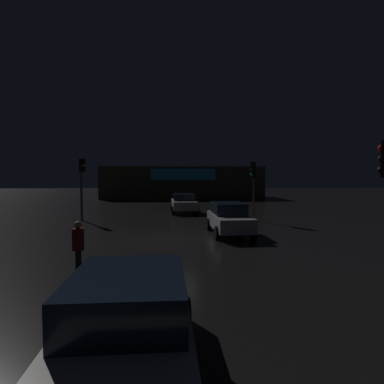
{
  "coord_description": "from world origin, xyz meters",
  "views": [
    {
      "loc": [
        0.08,
        -14.75,
        2.99
      ],
      "look_at": [
        1.49,
        7.8,
        1.8
      ],
      "focal_mm": 29.66,
      "sensor_mm": 36.0,
      "label": 1
    }
  ],
  "objects_px": {
    "traffic_signal_opposite": "(82,178)",
    "traffic_signal_cross_right": "(253,176)",
    "store_building": "(182,182)",
    "car_far": "(129,325)",
    "car_near": "(229,218)",
    "pedestrian": "(78,245)",
    "car_crossing": "(184,203)"
  },
  "relations": [
    {
      "from": "traffic_signal_opposite",
      "to": "car_far",
      "type": "relative_size",
      "value": 0.98
    },
    {
      "from": "car_near",
      "to": "pedestrian",
      "type": "distance_m",
      "value": 8.61
    },
    {
      "from": "car_near",
      "to": "car_far",
      "type": "height_order",
      "value": "car_far"
    },
    {
      "from": "car_near",
      "to": "car_far",
      "type": "xyz_separation_m",
      "value": [
        -3.52,
        -11.31,
        -0.0
      ]
    },
    {
      "from": "traffic_signal_cross_right",
      "to": "pedestrian",
      "type": "distance_m",
      "value": 13.81
    },
    {
      "from": "traffic_signal_opposite",
      "to": "traffic_signal_cross_right",
      "type": "xyz_separation_m",
      "value": [
        11.2,
        -0.85,
        0.11
      ]
    },
    {
      "from": "traffic_signal_cross_right",
      "to": "car_crossing",
      "type": "bearing_deg",
      "value": 131.22
    },
    {
      "from": "traffic_signal_opposite",
      "to": "traffic_signal_cross_right",
      "type": "height_order",
      "value": "traffic_signal_opposite"
    },
    {
      "from": "store_building",
      "to": "car_near",
      "type": "relative_size",
      "value": 5.06
    },
    {
      "from": "store_building",
      "to": "car_near",
      "type": "bearing_deg",
      "value": -86.71
    },
    {
      "from": "car_near",
      "to": "pedestrian",
      "type": "xyz_separation_m",
      "value": [
        -5.64,
        -6.5,
        0.15
      ]
    },
    {
      "from": "traffic_signal_cross_right",
      "to": "car_near",
      "type": "height_order",
      "value": "traffic_signal_cross_right"
    },
    {
      "from": "car_crossing",
      "to": "car_far",
      "type": "bearing_deg",
      "value": -94.29
    },
    {
      "from": "traffic_signal_cross_right",
      "to": "car_far",
      "type": "bearing_deg",
      "value": -110.4
    },
    {
      "from": "traffic_signal_opposite",
      "to": "car_far",
      "type": "xyz_separation_m",
      "value": [
        5.3,
        -16.72,
        -2.03
      ]
    },
    {
      "from": "traffic_signal_opposite",
      "to": "car_far",
      "type": "bearing_deg",
      "value": -72.41
    },
    {
      "from": "car_near",
      "to": "traffic_signal_opposite",
      "type": "bearing_deg",
      "value": 148.47
    },
    {
      "from": "traffic_signal_opposite",
      "to": "pedestrian",
      "type": "relative_size",
      "value": 2.46
    },
    {
      "from": "traffic_signal_cross_right",
      "to": "car_far",
      "type": "relative_size",
      "value": 0.93
    },
    {
      "from": "store_building",
      "to": "car_near",
      "type": "distance_m",
      "value": 26.92
    },
    {
      "from": "car_far",
      "to": "traffic_signal_opposite",
      "type": "bearing_deg",
      "value": 107.59
    },
    {
      "from": "traffic_signal_opposite",
      "to": "car_crossing",
      "type": "height_order",
      "value": "traffic_signal_opposite"
    },
    {
      "from": "pedestrian",
      "to": "car_crossing",
      "type": "bearing_deg",
      "value": 77.04
    },
    {
      "from": "car_far",
      "to": "pedestrian",
      "type": "bearing_deg",
      "value": 113.79
    },
    {
      "from": "traffic_signal_opposite",
      "to": "pedestrian",
      "type": "bearing_deg",
      "value": -75.06
    },
    {
      "from": "traffic_signal_opposite",
      "to": "car_far",
      "type": "height_order",
      "value": "traffic_signal_opposite"
    },
    {
      "from": "car_near",
      "to": "car_far",
      "type": "bearing_deg",
      "value": -107.3
    },
    {
      "from": "car_near",
      "to": "pedestrian",
      "type": "height_order",
      "value": "pedestrian"
    },
    {
      "from": "car_near",
      "to": "pedestrian",
      "type": "bearing_deg",
      "value": -130.97
    },
    {
      "from": "traffic_signal_cross_right",
      "to": "car_crossing",
      "type": "height_order",
      "value": "traffic_signal_cross_right"
    },
    {
      "from": "store_building",
      "to": "car_far",
      "type": "distance_m",
      "value": 38.22
    },
    {
      "from": "car_near",
      "to": "car_crossing",
      "type": "xyz_separation_m",
      "value": [
        -1.96,
        9.51,
        -0.04
      ]
    }
  ]
}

